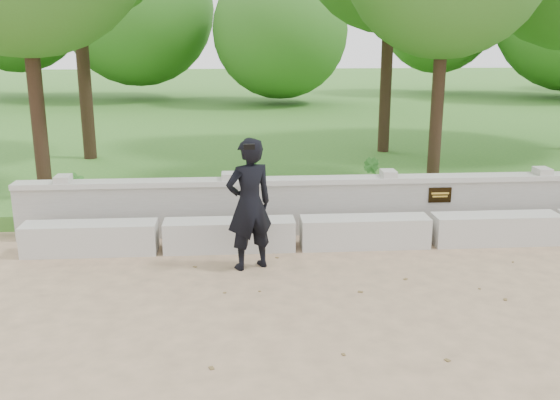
{
  "coord_description": "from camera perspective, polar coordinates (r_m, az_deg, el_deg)",
  "views": [
    {
      "loc": [
        -2.91,
        -6.79,
        3.07
      ],
      "look_at": [
        -2.31,
        1.3,
        0.9
      ],
      "focal_mm": 40.0,
      "sensor_mm": 36.0,
      "label": 1
    }
  ],
  "objects": [
    {
      "name": "concrete_bench",
      "position": [
        9.6,
        13.6,
        -2.71
      ],
      "size": [
        11.9,
        0.45,
        0.45
      ],
      "color": "beige",
      "rests_on": "ground"
    },
    {
      "name": "shrub_a",
      "position": [
        10.93,
        -17.94,
        0.89
      ],
      "size": [
        0.35,
        0.38,
        0.6
      ],
      "primitive_type": "imported",
      "rotation": [
        0.0,
        0.0,
        1.0
      ],
      "color": "#2F6D25",
      "rests_on": "lawn"
    },
    {
      "name": "man_main",
      "position": [
        8.24,
        -2.82,
        -0.39
      ],
      "size": [
        0.77,
        0.72,
        1.78
      ],
      "color": "black",
      "rests_on": "ground"
    },
    {
      "name": "shrub_b",
      "position": [
        11.49,
        8.43,
        2.23
      ],
      "size": [
        0.45,
        0.44,
        0.64
      ],
      "primitive_type": "imported",
      "rotation": [
        0.0,
        0.0,
        2.41
      ],
      "color": "#2F6D25",
      "rests_on": "lawn"
    },
    {
      "name": "ground",
      "position": [
        8.0,
        17.62,
        -8.34
      ],
      "size": [
        80.0,
        80.0,
        0.0
      ],
      "primitive_type": "plane",
      "color": "tan",
      "rests_on": "ground"
    },
    {
      "name": "parapet_wall",
      "position": [
        10.17,
        12.51,
        -0.24
      ],
      "size": [
        12.5,
        0.35,
        0.9
      ],
      "color": "#B3B0A9",
      "rests_on": "ground"
    },
    {
      "name": "lawn",
      "position": [
        21.2,
        3.69,
        6.96
      ],
      "size": [
        40.0,
        22.0,
        0.25
      ],
      "primitive_type": "cube",
      "color": "#306925",
      "rests_on": "ground"
    },
    {
      "name": "shrub_d",
      "position": [
        12.4,
        -2.41,
        3.17
      ],
      "size": [
        0.42,
        0.43,
        0.57
      ],
      "primitive_type": "imported",
      "rotation": [
        0.0,
        0.0,
        5.37
      ],
      "color": "#2F6D25",
      "rests_on": "lawn"
    }
  ]
}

